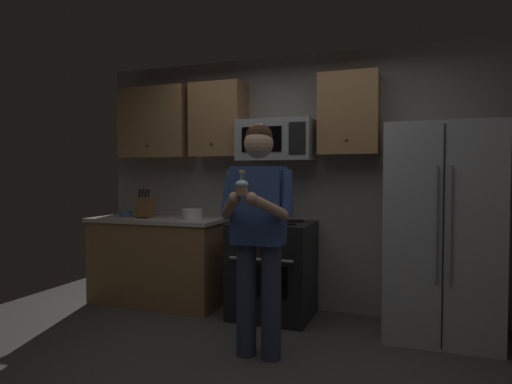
% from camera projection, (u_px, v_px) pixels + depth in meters
% --- Properties ---
extents(ground_plane, '(6.00, 6.00, 0.00)m').
position_uv_depth(ground_plane, '(233.00, 379.00, 2.97)').
color(ground_plane, '#474442').
extents(wall_back, '(4.40, 0.10, 2.60)m').
position_uv_depth(wall_back, '(298.00, 183.00, 4.57)').
color(wall_back, gray).
rests_on(wall_back, ground).
extents(oven_range, '(0.76, 0.70, 0.93)m').
position_uv_depth(oven_range, '(273.00, 269.00, 4.28)').
color(oven_range, black).
rests_on(oven_range, ground).
extents(microwave, '(0.74, 0.41, 0.40)m').
position_uv_depth(microwave, '(277.00, 141.00, 4.35)').
color(microwave, '#9EA0A5').
extents(refrigerator, '(0.90, 0.75, 1.80)m').
position_uv_depth(refrigerator, '(440.00, 231.00, 3.72)').
color(refrigerator, '#B7BABF').
rests_on(refrigerator, ground).
extents(cabinet_row_upper, '(2.78, 0.36, 0.76)m').
position_uv_depth(cabinet_row_upper, '(225.00, 120.00, 4.58)').
color(cabinet_row_upper, '#9E7247').
extents(counter_left, '(1.44, 0.66, 0.92)m').
position_uv_depth(counter_left, '(158.00, 260.00, 4.74)').
color(counter_left, '#9E7247').
rests_on(counter_left, ground).
extents(knife_block, '(0.16, 0.15, 0.32)m').
position_uv_depth(knife_block, '(145.00, 207.00, 4.72)').
color(knife_block, brown).
rests_on(knife_block, counter_left).
extents(bowl_large_white, '(0.23, 0.23, 0.10)m').
position_uv_depth(bowl_large_white, '(192.00, 214.00, 4.61)').
color(bowl_large_white, white).
rests_on(bowl_large_white, counter_left).
extents(bowl_small_colored, '(0.14, 0.14, 0.06)m').
position_uv_depth(bowl_small_colored, '(126.00, 213.00, 4.87)').
color(bowl_small_colored, '#4C7299').
rests_on(bowl_small_colored, counter_left).
extents(person, '(0.60, 0.48, 1.76)m').
position_uv_depth(person, '(258.00, 226.00, 3.29)').
color(person, '#383F59').
rests_on(person, ground).
extents(cupcake, '(0.09, 0.09, 0.17)m').
position_uv_depth(cupcake, '(242.00, 187.00, 2.97)').
color(cupcake, '#A87F56').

